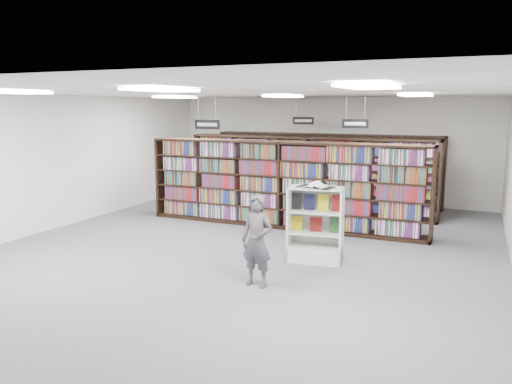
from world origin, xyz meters
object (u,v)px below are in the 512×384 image
at_px(bookshelf_row_near, 283,185).
at_px(endcap_display, 315,237).
at_px(open_book, 316,186).
at_px(shopper, 257,241).

xyz_separation_m(bookshelf_row_near, endcap_display, (1.56, -2.33, -0.57)).
bearing_deg(open_book, endcap_display, 100.60).
bearing_deg(shopper, open_book, 81.04).
bearing_deg(open_book, bookshelf_row_near, 133.14).
height_order(bookshelf_row_near, endcap_display, bookshelf_row_near).
distance_m(open_book, shopper, 1.83).
xyz_separation_m(bookshelf_row_near, open_book, (1.56, -2.39, 0.42)).
height_order(bookshelf_row_near, shopper, bookshelf_row_near).
bearing_deg(endcap_display, bookshelf_row_near, 116.05).
distance_m(bookshelf_row_near, endcap_display, 2.86).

